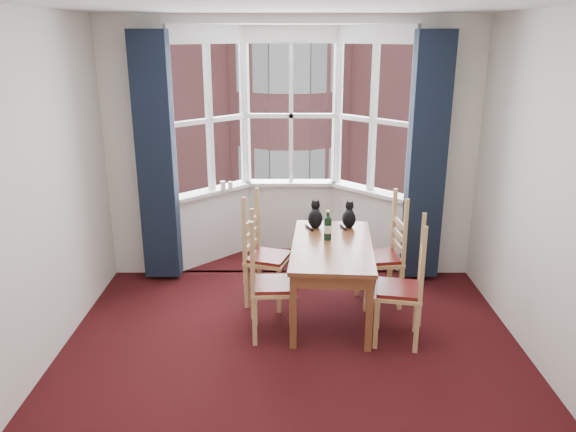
{
  "coord_description": "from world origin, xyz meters",
  "views": [
    {
      "loc": [
        -0.03,
        -3.72,
        2.59
      ],
      "look_at": [
        -0.04,
        1.05,
        1.05
      ],
      "focal_mm": 35.0,
      "sensor_mm": 36.0,
      "label": 1
    }
  ],
  "objects_px": {
    "chair_left_near": "(263,287)",
    "wine_bottle": "(328,227)",
    "candle_tall": "(223,186)",
    "candle_short": "(230,185)",
    "cat_left": "(315,217)",
    "dining_table": "(332,253)",
    "chair_right_far": "(389,258)",
    "chair_right_near": "(409,292)",
    "cat_right": "(349,217)",
    "chair_left_far": "(260,258)"
  },
  "relations": [
    {
      "from": "chair_left_near",
      "to": "wine_bottle",
      "type": "height_order",
      "value": "wine_bottle"
    },
    {
      "from": "candle_tall",
      "to": "candle_short",
      "type": "bearing_deg",
      "value": 19.49
    },
    {
      "from": "cat_left",
      "to": "candle_short",
      "type": "xyz_separation_m",
      "value": [
        -0.95,
        0.94,
        0.08
      ]
    },
    {
      "from": "cat_left",
      "to": "wine_bottle",
      "type": "distance_m",
      "value": 0.37
    },
    {
      "from": "candle_short",
      "to": "cat_left",
      "type": "bearing_deg",
      "value": -44.75
    },
    {
      "from": "dining_table",
      "to": "chair_right_far",
      "type": "xyz_separation_m",
      "value": [
        0.59,
        0.26,
        -0.16
      ]
    },
    {
      "from": "chair_left_near",
      "to": "candle_short",
      "type": "distance_m",
      "value": 1.93
    },
    {
      "from": "candle_short",
      "to": "chair_right_near",
      "type": "bearing_deg",
      "value": -48.34
    },
    {
      "from": "dining_table",
      "to": "cat_left",
      "type": "distance_m",
      "value": 0.54
    },
    {
      "from": "cat_right",
      "to": "candle_short",
      "type": "xyz_separation_m",
      "value": [
        -1.29,
        0.93,
        0.09
      ]
    },
    {
      "from": "chair_left_far",
      "to": "candle_short",
      "type": "xyz_separation_m",
      "value": [
        -0.4,
        1.15,
        0.44
      ]
    },
    {
      "from": "chair_left_near",
      "to": "chair_right_near",
      "type": "height_order",
      "value": "same"
    },
    {
      "from": "cat_left",
      "to": "cat_right",
      "type": "height_order",
      "value": "cat_left"
    },
    {
      "from": "dining_table",
      "to": "chair_right_near",
      "type": "height_order",
      "value": "chair_right_near"
    },
    {
      "from": "chair_right_far",
      "to": "cat_left",
      "type": "xyz_separation_m",
      "value": [
        -0.72,
        0.23,
        0.36
      ]
    },
    {
      "from": "dining_table",
      "to": "wine_bottle",
      "type": "bearing_deg",
      "value": 105.36
    },
    {
      "from": "cat_left",
      "to": "dining_table",
      "type": "bearing_deg",
      "value": -74.3
    },
    {
      "from": "chair_right_far",
      "to": "cat_right",
      "type": "distance_m",
      "value": 0.57
    },
    {
      "from": "chair_left_near",
      "to": "chair_right_far",
      "type": "bearing_deg",
      "value": 28.28
    },
    {
      "from": "chair_left_far",
      "to": "chair_right_near",
      "type": "bearing_deg",
      "value": -30.62
    },
    {
      "from": "wine_bottle",
      "to": "chair_left_far",
      "type": "bearing_deg",
      "value": 167.0
    },
    {
      "from": "chair_right_far",
      "to": "wine_bottle",
      "type": "height_order",
      "value": "wine_bottle"
    },
    {
      "from": "dining_table",
      "to": "cat_left",
      "type": "height_order",
      "value": "cat_left"
    },
    {
      "from": "chair_right_near",
      "to": "candle_short",
      "type": "relative_size",
      "value": 10.39
    },
    {
      "from": "dining_table",
      "to": "chair_right_far",
      "type": "height_order",
      "value": "chair_right_far"
    },
    {
      "from": "chair_left_far",
      "to": "chair_right_near",
      "type": "xyz_separation_m",
      "value": [
        1.33,
        -0.79,
        0.0
      ]
    },
    {
      "from": "cat_right",
      "to": "candle_short",
      "type": "relative_size",
      "value": 3.07
    },
    {
      "from": "dining_table",
      "to": "chair_right_far",
      "type": "bearing_deg",
      "value": 24.03
    },
    {
      "from": "dining_table",
      "to": "candle_short",
      "type": "height_order",
      "value": "candle_short"
    },
    {
      "from": "chair_right_far",
      "to": "candle_short",
      "type": "xyz_separation_m",
      "value": [
        -1.68,
        1.17,
        0.44
      ]
    },
    {
      "from": "cat_right",
      "to": "wine_bottle",
      "type": "xyz_separation_m",
      "value": [
        -0.24,
        -0.37,
        0.02
      ]
    },
    {
      "from": "dining_table",
      "to": "chair_left_far",
      "type": "relative_size",
      "value": 1.56
    },
    {
      "from": "dining_table",
      "to": "candle_tall",
      "type": "height_order",
      "value": "candle_tall"
    },
    {
      "from": "chair_right_far",
      "to": "candle_tall",
      "type": "distance_m",
      "value": 2.14
    },
    {
      "from": "cat_left",
      "to": "cat_right",
      "type": "distance_m",
      "value": 0.34
    },
    {
      "from": "cat_left",
      "to": "candle_short",
      "type": "distance_m",
      "value": 1.34
    },
    {
      "from": "candle_short",
      "to": "chair_right_far",
      "type": "bearing_deg",
      "value": -34.88
    },
    {
      "from": "chair_left_near",
      "to": "wine_bottle",
      "type": "bearing_deg",
      "value": 41.16
    },
    {
      "from": "candle_tall",
      "to": "chair_right_far",
      "type": "bearing_deg",
      "value": -32.88
    },
    {
      "from": "dining_table",
      "to": "candle_short",
      "type": "relative_size",
      "value": 16.26
    },
    {
      "from": "chair_left_far",
      "to": "wine_bottle",
      "type": "bearing_deg",
      "value": -13.0
    },
    {
      "from": "candle_tall",
      "to": "candle_short",
      "type": "relative_size",
      "value": 1.15
    },
    {
      "from": "dining_table",
      "to": "cat_right",
      "type": "bearing_deg",
      "value": 67.59
    },
    {
      "from": "chair_left_near",
      "to": "chair_left_far",
      "type": "bearing_deg",
      "value": 95.0
    },
    {
      "from": "chair_left_far",
      "to": "chair_right_near",
      "type": "distance_m",
      "value": 1.54
    },
    {
      "from": "chair_left_near",
      "to": "cat_left",
      "type": "distance_m",
      "value": 1.08
    },
    {
      "from": "cat_right",
      "to": "candle_tall",
      "type": "xyz_separation_m",
      "value": [
        -1.38,
        0.9,
        0.09
      ]
    },
    {
      "from": "chair_left_near",
      "to": "wine_bottle",
      "type": "xyz_separation_m",
      "value": [
        0.6,
        0.52,
        0.38
      ]
    },
    {
      "from": "cat_right",
      "to": "wine_bottle",
      "type": "height_order",
      "value": "wine_bottle"
    },
    {
      "from": "cat_right",
      "to": "candle_tall",
      "type": "relative_size",
      "value": 2.66
    }
  ]
}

